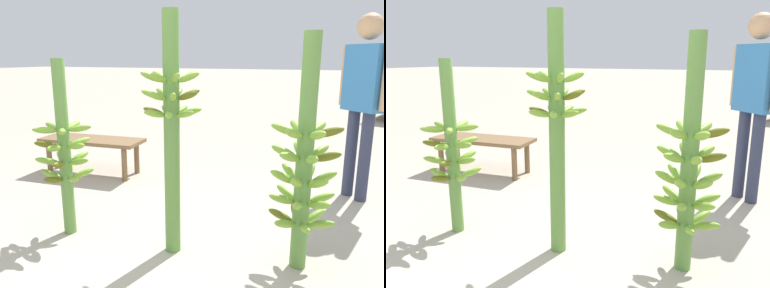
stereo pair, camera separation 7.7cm
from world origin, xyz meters
TOP-DOWN VIEW (x-y plane):
  - ground_plane at (0.00, 0.00)m, footprint 80.00×80.00m
  - banana_stalk_left at (-0.88, 0.24)m, footprint 0.43×0.43m
  - banana_stalk_center at (-0.02, 0.31)m, footprint 0.41×0.41m
  - banana_stalk_right at (0.82, 0.44)m, footprint 0.44×0.44m
  - vendor_person at (1.14, 1.92)m, footprint 0.47×0.46m
  - market_bench at (-1.68, 1.56)m, footprint 1.23×0.54m

SIDE VIEW (x-z plane):
  - ground_plane at x=0.00m, z-range 0.00..0.00m
  - market_bench at x=-1.68m, z-range 0.14..0.56m
  - banana_stalk_left at x=-0.88m, z-range -0.01..1.32m
  - banana_stalk_right at x=0.82m, z-range -0.06..1.42m
  - banana_stalk_center at x=-0.02m, z-range 0.06..1.69m
  - vendor_person at x=1.14m, z-range 0.19..1.90m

